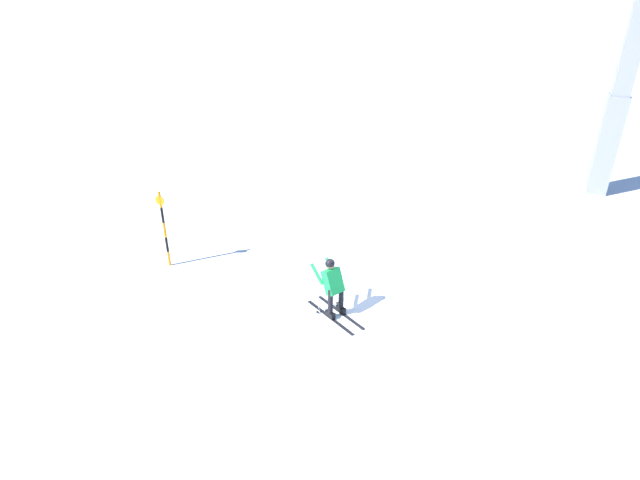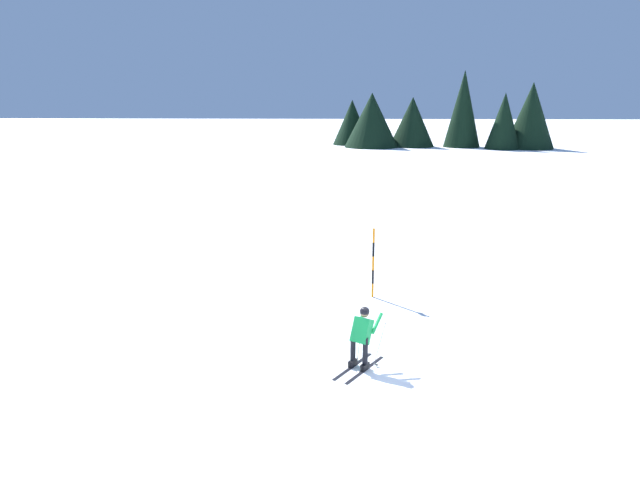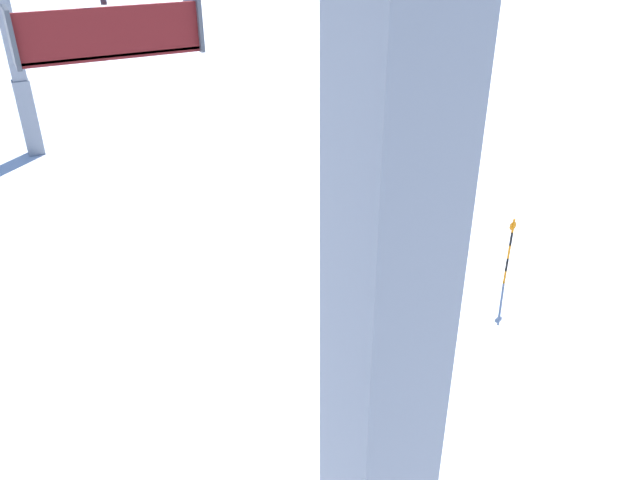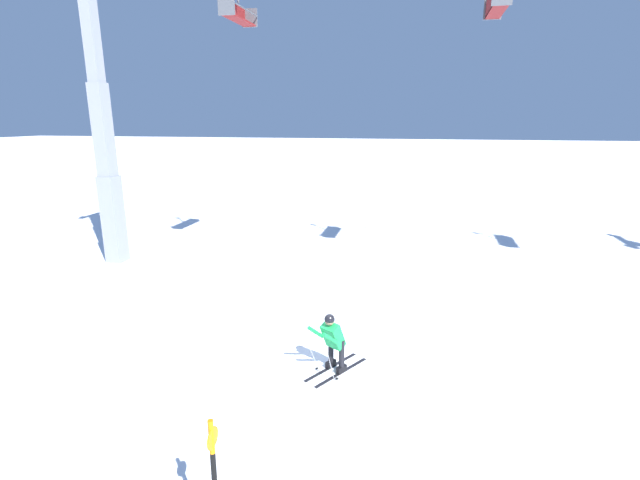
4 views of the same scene
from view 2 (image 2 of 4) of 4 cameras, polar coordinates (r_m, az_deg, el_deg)
ground_plane at (r=14.98m, az=6.68°, el=-12.19°), size 260.00×260.00×0.00m
skier_carving_main at (r=14.79m, az=3.99°, el=-8.79°), size 1.32×1.73×1.63m
trail_marker_pole at (r=19.54m, az=5.04°, el=-1.95°), size 0.07×0.28×2.30m
tree_line_ridge at (r=73.50m, az=11.06°, el=11.25°), size 25.59×9.39×8.86m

